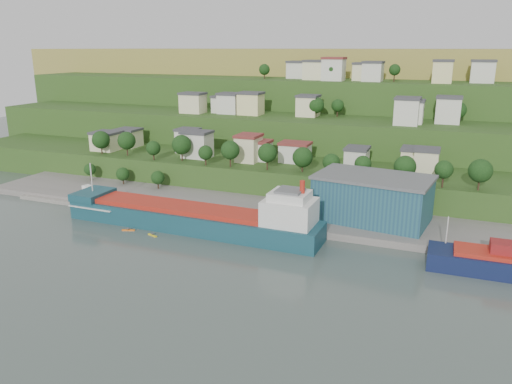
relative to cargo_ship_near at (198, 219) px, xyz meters
The scene contains 10 objects.
ground 10.95m from the cargo_ship_near, 58.77° to the right, with size 500.00×500.00×0.00m, color #404E49.
quay 31.91m from the cargo_ship_near, 36.75° to the left, with size 220.00×26.00×4.00m, color slate.
pebble_beach 51.32m from the cargo_ship_near, 165.29° to the left, with size 40.00×18.00×2.40m, color slate.
hillside 159.80m from the cargo_ship_near, 88.04° to the left, with size 360.00×210.59×96.00m.
cargo_ship_near is the anchor object (origin of this frame).
warehouse 48.84m from the cargo_ship_near, 25.15° to the left, with size 33.19×22.84×12.80m.
caravan 50.45m from the cargo_ship_near, 163.90° to the left, with size 6.01×2.50×2.80m, color white.
dinghy 43.32m from the cargo_ship_near, 169.77° to the left, with size 4.50×1.69×0.90m, color silver.
kayak_orange 19.65m from the cargo_ship_near, 156.78° to the right, with size 3.59×1.79×0.90m.
kayak_yellow 13.11m from the cargo_ship_near, 137.75° to the right, with size 3.37×1.75×0.84m.
Camera 1 is at (57.41, -105.95, 48.67)m, focal length 35.00 mm.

